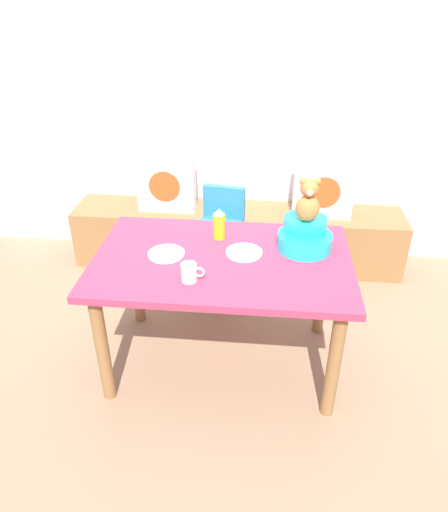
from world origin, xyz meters
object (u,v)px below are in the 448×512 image
Objects in this scene: ketchup_bottle at (219,224)px; dinner_plate_near at (244,253)px; highchair at (220,229)px; pillow_floral_right at (323,189)px; dining_table at (222,273)px; dinner_plate_far at (166,254)px; teddy_bear at (308,201)px; infant_seat_teal at (305,235)px; coffee_mug at (190,272)px; pillow_floral_left at (166,183)px.

ketchup_bottle is 0.24m from dinner_plate_near.
pillow_floral_right is at bearing 29.36° from highchair.
dinner_plate_far reaches higher than dining_table.
dining_table is at bearing -79.61° from ketchup_bottle.
teddy_bear reaches higher than ketchup_bottle.
infant_seat_teal reaches higher than coffee_mug.
pillow_floral_left is at bearing 134.80° from infant_seat_teal.
teddy_bear reaches higher than dinner_plate_near.
teddy_bear is at bearing -45.22° from pillow_floral_left.
highchair reaches higher than dining_table.
infant_seat_teal is at bearing 12.41° from dinner_plate_far.
pillow_floral_left is at bearing 115.30° from dining_table.
coffee_mug is at bearing -102.10° from ketchup_bottle.
teddy_bear is at bearing -101.27° from pillow_floral_right.
ketchup_bottle reaches higher than pillow_floral_right.
dinner_plate_near is (0.11, 0.05, 0.11)m from dining_table.
pillow_floral_right is 0.56× the size of highchair.
teddy_bear is (0.00, -0.00, 0.21)m from infant_seat_teal.
coffee_mug is (-0.04, -0.99, 0.27)m from highchair.
ketchup_bottle is at bearing 39.60° from dinner_plate_far.
teddy_bear is 0.74m from coffee_mug.
teddy_bear is at bearing 18.32° from dinner_plate_near.
teddy_bear is 0.52m from ketchup_bottle.
highchair is at bearing 95.88° from ketchup_bottle.
infant_seat_teal reaches higher than dinner_plate_far.
highchair is 1.02m from coffee_mug.
dinner_plate_far is (-0.42, -0.06, 0.00)m from dinner_plate_near.
dining_table is at bearing -82.79° from highchair.
highchair is at bearing -150.64° from pillow_floral_right.
dining_table is 0.31m from coffee_mug.
dinner_plate_far is (-0.75, -0.17, -0.07)m from infant_seat_teal.
infant_seat_teal is (-0.20, -1.00, 0.13)m from pillow_floral_right.
infant_seat_teal reaches higher than dinner_plate_near.
dinner_plate_near is at bearing -161.68° from teddy_bear.
highchair is 2.39× the size of infant_seat_teal.
dining_table is (-0.64, -1.17, -0.04)m from pillow_floral_right.
coffee_mug is (-0.10, -0.46, -0.04)m from ketchup_bottle.
coffee_mug reaches higher than dinner_plate_far.
infant_seat_teal is 0.49m from ketchup_bottle.
teddy_bear is at bearing 12.37° from dinner_plate_far.
pillow_floral_right is 1.23m from dinner_plate_near.
pillow_floral_right reaches higher than dinner_plate_near.
ketchup_bottle is 0.92× the size of dinner_plate_near.
dinner_plate_near is (0.67, -1.11, 0.07)m from pillow_floral_left.
ketchup_bottle is 1.54× the size of coffee_mug.
dinner_plate_near is at bearing -59.08° from pillow_floral_left.
dining_table is at bearing 0.21° from dinner_plate_far.
coffee_mug is (-0.78, -1.40, 0.11)m from pillow_floral_right.
teddy_bear reaches higher than coffee_mug.
coffee_mug is at bearing -54.41° from dinner_plate_far.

